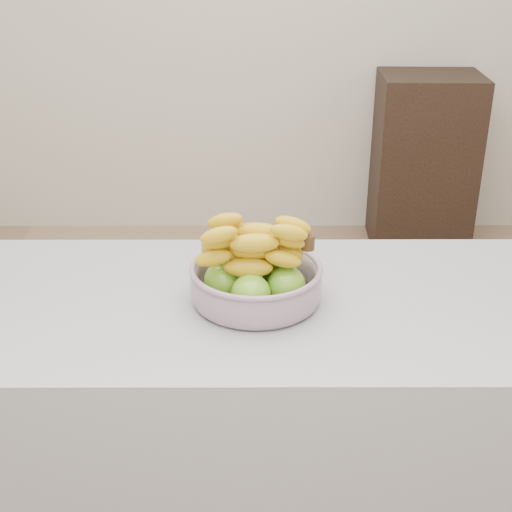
% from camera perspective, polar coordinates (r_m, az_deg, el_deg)
% --- Properties ---
extents(ground, '(4.00, 4.00, 0.00)m').
position_cam_1_polar(ground, '(2.39, -1.14, -16.83)').
color(ground, '#927459').
rests_on(ground, ground).
extents(counter, '(2.00, 0.60, 0.90)m').
position_cam_1_polar(counter, '(1.73, -1.53, -16.65)').
color(counter, '#9B9CA3').
rests_on(counter, ground).
extents(cabinet, '(0.52, 0.42, 0.90)m').
position_cam_1_polar(cabinet, '(3.83, 13.26, 7.31)').
color(cabinet, black).
rests_on(cabinet, ground).
extents(fruit_bowl, '(0.27, 0.27, 0.17)m').
position_cam_1_polar(fruit_bowl, '(1.44, -0.02, -1.62)').
color(fruit_bowl, '#AAB9CC').
rests_on(fruit_bowl, counter).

